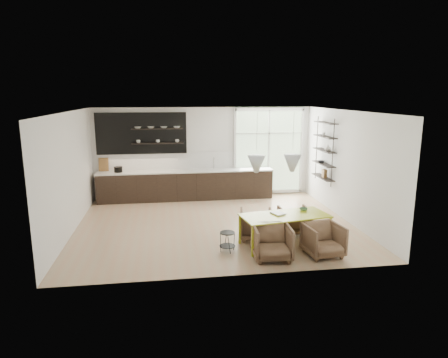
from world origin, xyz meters
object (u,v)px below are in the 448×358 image
armchair_front_left (272,242)px  wire_stool (227,239)px  armchair_front_right (323,240)px  armchair_back_right (294,220)px  armchair_back_left (256,224)px  dining_table (285,217)px

armchair_front_left → wire_stool: 0.99m
armchair_front_left → armchair_front_right: size_ratio=1.05×
armchair_front_left → armchair_back_right: bearing=60.2°
armchair_back_right → armchair_front_right: bearing=97.4°
armchair_back_left → armchair_front_left: armchair_front_left is taller
armchair_back_left → wire_stool: 1.05m
armchair_back_left → armchair_front_right: 1.67m
dining_table → wire_stool: size_ratio=4.74×
armchair_front_right → wire_stool: bearing=158.0°
armchair_back_left → armchair_front_left: bearing=103.6°
armchair_back_left → armchair_front_right: (1.16, -1.21, -0.00)m
dining_table → armchair_front_right: dining_table is taller
armchair_front_left → dining_table: bearing=59.2°
armchair_front_right → wire_stool: armchair_front_right is taller
armchair_front_right → armchair_back_left: bearing=126.7°
armchair_back_left → armchair_back_right: bearing=-157.3°
armchair_back_right → wire_stool: size_ratio=1.66×
armchair_back_right → armchair_front_left: 1.70m
armchair_back_left → armchair_front_left: (0.06, -1.21, 0.01)m
armchair_front_left → wire_stool: armchair_front_left is taller
armchair_back_right → armchair_front_left: size_ratio=0.91×
dining_table → armchair_back_right: bearing=47.8°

